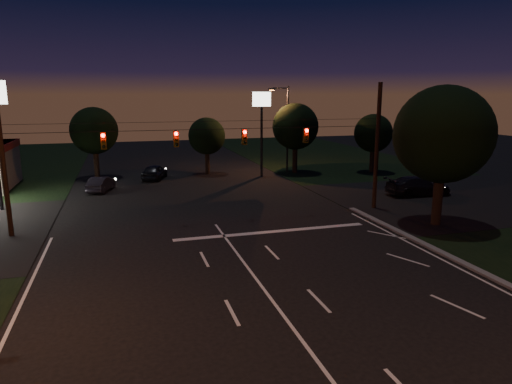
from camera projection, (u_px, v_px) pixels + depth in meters
name	position (u px, v px, depth m)	size (l,w,h in m)	color
ground	(295.00, 331.00, 16.05)	(140.00, 140.00, 0.00)	black
cross_street_right	(455.00, 198.00, 36.59)	(20.00, 16.00, 0.02)	black
stop_bar	(272.00, 232.00, 27.66)	(12.00, 0.50, 0.01)	silver
utility_pole_right	(374.00, 208.00, 33.43)	(0.30, 0.30, 9.00)	black
utility_pole_left	(12.00, 236.00, 26.79)	(0.28, 0.28, 8.00)	black
signal_span	(211.00, 137.00, 28.93)	(24.00, 0.40, 1.56)	black
pole_sign_right	(262.00, 114.00, 45.09)	(1.80, 0.30, 8.40)	black
street_light_right_far	(285.00, 123.00, 48.07)	(2.20, 0.35, 9.00)	black
tree_right_near	(442.00, 135.00, 28.13)	(6.00, 6.00, 8.76)	black
tree_far_b	(94.00, 131.00, 44.88)	(4.60, 4.60, 6.98)	black
tree_far_c	(207.00, 137.00, 47.11)	(3.80, 3.80, 5.86)	black
tree_far_d	(295.00, 127.00, 47.56)	(4.80, 4.80, 7.30)	black
tree_far_e	(373.00, 134.00, 48.02)	(4.00, 4.00, 6.18)	black
car_oncoming_a	(154.00, 172.00, 44.70)	(1.74, 4.33, 1.48)	black
car_oncoming_b	(101.00, 184.00, 39.10)	(1.36, 3.89, 1.28)	black
car_cross	(418.00, 186.00, 37.46)	(2.20, 5.41, 1.57)	black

